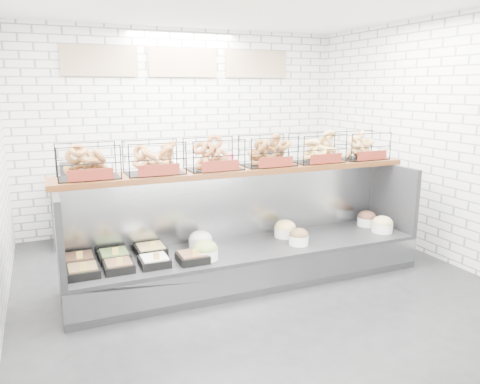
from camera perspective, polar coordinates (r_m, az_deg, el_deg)
name	(u,v)px	position (r m, az deg, el deg)	size (l,w,h in m)	color
ground	(260,290)	(5.17, 2.51, -11.81)	(5.50, 5.50, 0.00)	black
room_shell	(239,95)	(5.26, -0.17, 11.77)	(5.02, 5.51, 3.01)	silver
display_case	(246,251)	(5.33, 0.73, -7.23)	(4.00, 0.90, 1.20)	black
bagel_shelf	(242,155)	(5.23, 0.23, 4.49)	(4.10, 0.50, 0.40)	#44220E
prep_counter	(192,199)	(7.17, -5.92, -0.90)	(4.00, 0.60, 1.20)	#93969B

